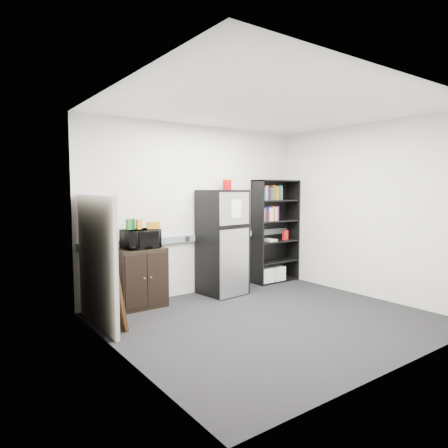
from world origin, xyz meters
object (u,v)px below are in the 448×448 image
cubicle_partition (97,261)px  cabinet (141,278)px  microwave (141,239)px  refrigerator (223,242)px  bookshelf (274,229)px

cubicle_partition → cabinet: (0.76, 0.42, -0.39)m
cubicle_partition → cabinet: size_ratio=1.90×
microwave → refrigerator: refrigerator is taller
bookshelf → cubicle_partition: 3.45m
microwave → refrigerator: bearing=-6.0°
cabinet → microwave: (0.00, -0.02, 0.56)m
cubicle_partition → refrigerator: (2.14, 0.34, 0.03)m
refrigerator → cabinet: bearing=170.3°
bookshelf → cabinet: (-2.65, -0.07, -0.55)m
cubicle_partition → microwave: size_ratio=3.30×
refrigerator → cubicle_partition: bearing=-177.4°
bookshelf → microwave: size_ratio=3.77×
cabinet → cubicle_partition: bearing=-151.0°
cubicle_partition → microwave: cubicle_partition is taller
cubicle_partition → microwave: (0.76, 0.40, 0.17)m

